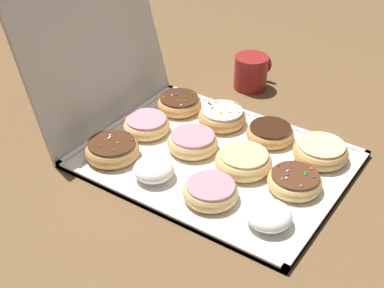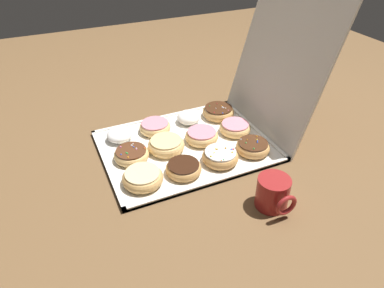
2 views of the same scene
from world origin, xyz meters
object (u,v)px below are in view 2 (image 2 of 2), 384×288
object	(u,v)px
pink_frosted_donut_3	(155,127)
chocolate_frosted_donut_5	(184,168)
pink_frosted_donut_10	(235,127)
sprinkle_donut_11	(253,147)
glazed_ring_donut_4	(166,145)
sprinkle_donut_8	(220,156)
donut_box	(186,146)
powdered_filled_donut_0	(120,135)
powdered_filled_donut_6	(189,117)
sprinkle_donut_1	(132,155)
sprinkle_donut_9	(218,112)
glazed_ring_donut_2	(143,178)
coffee_mug	(273,193)
pink_frosted_donut_7	(201,135)

from	to	relation	value
pink_frosted_donut_3	chocolate_frosted_donut_5	bearing A→B (deg)	0.18
pink_frosted_donut_10	sprinkle_donut_11	distance (m)	0.13
glazed_ring_donut_4	sprinkle_donut_8	distance (m)	0.19
donut_box	glazed_ring_donut_4	world-z (taller)	glazed_ring_donut_4
powdered_filled_donut_0	powdered_filled_donut_6	xyz separation A→B (m)	(-0.01, 0.26, 0.00)
powdered_filled_donut_0	pink_frosted_donut_3	bearing A→B (deg)	90.00
sprinkle_donut_1	sprinkle_donut_8	world-z (taller)	sprinkle_donut_8
powdered_filled_donut_0	sprinkle_donut_9	xyz separation A→B (m)	(0.00, 0.38, 0.00)
glazed_ring_donut_2	sprinkle_donut_9	size ratio (longest dim) A/B	1.01
sprinkle_donut_1	glazed_ring_donut_4	xyz separation A→B (m)	(-0.00, 0.12, 0.00)
glazed_ring_donut_2	chocolate_frosted_donut_5	size ratio (longest dim) A/B	1.10
powdered_filled_donut_0	sprinkle_donut_9	size ratio (longest dim) A/B	0.73
sprinkle_donut_8	sprinkle_donut_9	world-z (taller)	same
powdered_filled_donut_6	coffee_mug	world-z (taller)	coffee_mug
glazed_ring_donut_4	powdered_filled_donut_6	bearing A→B (deg)	133.45
sprinkle_donut_1	sprinkle_donut_9	distance (m)	0.40
chocolate_frosted_donut_5	sprinkle_donut_9	distance (m)	0.36
powdered_filled_donut_0	sprinkle_donut_11	xyz separation A→B (m)	(0.25, 0.38, -0.00)
donut_box	sprinkle_donut_9	xyz separation A→B (m)	(-0.12, 0.19, 0.03)
glazed_ring_donut_4	sprinkle_donut_8	xyz separation A→B (m)	(0.13, 0.13, -0.00)
sprinkle_donut_1	pink_frosted_donut_7	world-z (taller)	same
sprinkle_donut_1	donut_box	bearing A→B (deg)	90.99
pink_frosted_donut_10	chocolate_frosted_donut_5	bearing A→B (deg)	-62.21
glazed_ring_donut_2	sprinkle_donut_8	world-z (taller)	sprinkle_donut_8
glazed_ring_donut_2	chocolate_frosted_donut_5	distance (m)	0.13
pink_frosted_donut_7	coffee_mug	distance (m)	0.36
pink_frosted_donut_3	chocolate_frosted_donut_5	size ratio (longest dim) A/B	1.01
sprinkle_donut_1	glazed_ring_donut_4	distance (m)	0.12
sprinkle_donut_1	glazed_ring_donut_2	xyz separation A→B (m)	(0.12, -0.00, 0.00)
chocolate_frosted_donut_5	powdered_filled_donut_6	size ratio (longest dim) A/B	1.29
sprinkle_donut_8	sprinkle_donut_9	size ratio (longest dim) A/B	0.96
powdered_filled_donut_6	sprinkle_donut_11	world-z (taller)	powdered_filled_donut_6
pink_frosted_donut_10	powdered_filled_donut_0	bearing A→B (deg)	-107.44
chocolate_frosted_donut_5	pink_frosted_donut_7	xyz separation A→B (m)	(-0.14, 0.12, 0.00)
powdered_filled_donut_6	pink_frosted_donut_7	distance (m)	0.13
powdered_filled_donut_6	pink_frosted_donut_7	size ratio (longest dim) A/B	0.75
donut_box	glazed_ring_donut_4	xyz separation A→B (m)	(0.00, -0.07, 0.03)
donut_box	sprinkle_donut_8	world-z (taller)	sprinkle_donut_8
pink_frosted_donut_3	chocolate_frosted_donut_5	world-z (taller)	pink_frosted_donut_3
powdered_filled_donut_0	glazed_ring_donut_4	xyz separation A→B (m)	(0.12, 0.12, 0.00)
pink_frosted_donut_7	coffee_mug	xyz separation A→B (m)	(0.35, 0.05, 0.02)
pink_frosted_donut_7	pink_frosted_donut_10	size ratio (longest dim) A/B	1.03
coffee_mug	pink_frosted_donut_3	bearing A→B (deg)	-160.14
powdered_filled_donut_0	glazed_ring_donut_4	size ratio (longest dim) A/B	0.72
glazed_ring_donut_2	pink_frosted_donut_3	distance (m)	0.28
pink_frosted_donut_3	coffee_mug	size ratio (longest dim) A/B	1.02
donut_box	pink_frosted_donut_3	size ratio (longest dim) A/B	4.96
sprinkle_donut_11	chocolate_frosted_donut_5	bearing A→B (deg)	-88.44
donut_box	sprinkle_donut_9	bearing A→B (deg)	122.94
glazed_ring_donut_4	coffee_mug	xyz separation A→B (m)	(0.35, 0.18, 0.02)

